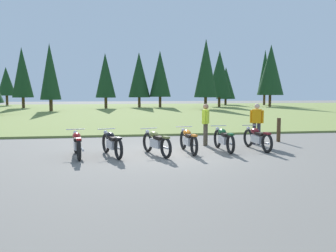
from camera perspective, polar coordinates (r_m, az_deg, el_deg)
ground_plane at (r=12.37m, az=0.44°, el=-4.42°), size 140.00×140.00×0.00m
grass_moorland at (r=38.97m, az=-6.17°, el=2.43°), size 80.00×44.00×0.10m
forest_treeline at (r=45.15m, az=-6.61°, el=8.40°), size 42.84×26.73×8.67m
motorcycle_red at (r=11.98m, az=-14.49°, el=-2.80°), size 0.67×2.09×0.88m
motorcycle_black at (r=11.89m, az=-9.08°, el=-2.76°), size 0.83×2.04×0.88m
motorcycle_olive at (r=11.95m, az=-1.93°, el=-2.65°), size 0.88×2.02×0.88m
motorcycle_orange at (r=12.50m, az=3.31°, el=-2.29°), size 0.62×2.10×0.88m
motorcycle_british_green at (r=12.98m, az=8.99°, el=-2.06°), size 0.62×2.10×0.88m
motorcycle_maroon at (r=13.46m, az=14.22°, el=-1.89°), size 0.62×2.10×0.88m
rider_near_row_end at (r=14.75m, az=14.16°, el=0.74°), size 0.49×0.37×1.67m
rider_in_hivis_vest at (r=14.12m, az=6.11°, el=0.67°), size 0.36×0.50×1.67m
trail_marker_post at (r=15.85m, az=17.47°, el=-0.61°), size 0.12×0.12×1.03m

